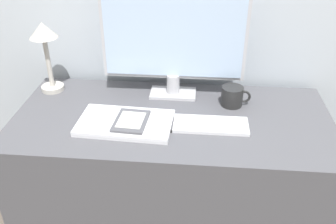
% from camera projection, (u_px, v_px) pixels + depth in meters
% --- Properties ---
extents(desk, '(1.24, 0.58, 0.73)m').
position_uv_depth(desk, '(172.00, 187.00, 1.65)').
color(desk, '#4C4C51').
rests_on(desk, ground_plane).
extents(monitor, '(0.59, 0.11, 0.48)m').
position_uv_depth(monitor, '(174.00, 37.00, 1.48)').
color(monitor, '#B7B7BC').
rests_on(monitor, desk).
extents(keyboard, '(0.28, 0.12, 0.01)m').
position_uv_depth(keyboard, '(211.00, 125.00, 1.40)').
color(keyboard, silver).
rests_on(keyboard, desk).
extents(laptop, '(0.36, 0.22, 0.02)m').
position_uv_depth(laptop, '(125.00, 123.00, 1.40)').
color(laptop, silver).
rests_on(laptop, desk).
extents(ereader, '(0.13, 0.17, 0.01)m').
position_uv_depth(ereader, '(131.00, 121.00, 1.38)').
color(ereader, '#4C4C51').
rests_on(ereader, laptop).
extents(desk_lamp, '(0.12, 0.12, 0.30)m').
position_uv_depth(desk_lamp, '(45.00, 43.00, 1.54)').
color(desk_lamp, '#BCB7AD').
rests_on(desk_lamp, desk).
extents(coffee_mug, '(0.12, 0.09, 0.08)m').
position_uv_depth(coffee_mug, '(233.00, 96.00, 1.52)').
color(coffee_mug, black).
rests_on(coffee_mug, desk).
extents(pen, '(0.11, 0.08, 0.01)m').
position_uv_depth(pen, '(158.00, 136.00, 1.34)').
color(pen, black).
rests_on(pen, desk).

